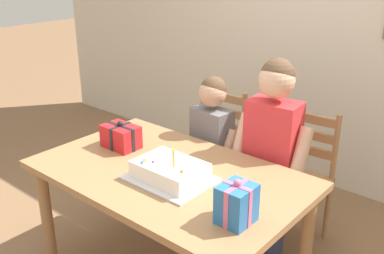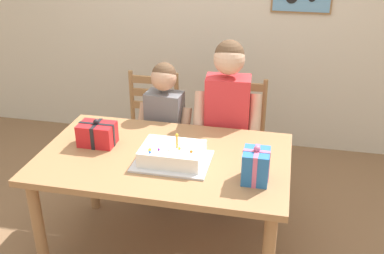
{
  "view_description": "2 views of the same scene",
  "coord_description": "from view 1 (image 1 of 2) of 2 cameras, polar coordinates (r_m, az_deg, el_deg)",
  "views": [
    {
      "loc": [
        1.51,
        -1.6,
        1.87
      ],
      "look_at": [
        0.04,
        0.15,
        0.97
      ],
      "focal_mm": 41.61,
      "sensor_mm": 36.0,
      "label": 1
    },
    {
      "loc": [
        0.68,
        -2.3,
        2.07
      ],
      "look_at": [
        0.15,
        0.11,
        0.9
      ],
      "focal_mm": 42.12,
      "sensor_mm": 36.0,
      "label": 2
    }
  ],
  "objects": [
    {
      "name": "gift_box_beside_cake",
      "position": [
        2.01,
        5.73,
        -9.77
      ],
      "size": [
        0.15,
        0.17,
        0.22
      ],
      "color": "#286BB7",
      "rests_on": "dining_table"
    },
    {
      "name": "chair_right",
      "position": [
        3.05,
        13.14,
        -6.49
      ],
      "size": [
        0.44,
        0.44,
        0.92
      ],
      "color": "#A87A4C",
      "rests_on": "ground"
    },
    {
      "name": "child_younger",
      "position": [
        3.0,
        2.51,
        -1.73
      ],
      "size": [
        0.42,
        0.24,
        1.13
      ],
      "color": "#38426B",
      "rests_on": "ground"
    },
    {
      "name": "gift_box_red_large",
      "position": [
        2.77,
        -9.1,
        -1.21
      ],
      "size": [
        0.23,
        0.16,
        0.18
      ],
      "color": "red",
      "rests_on": "dining_table"
    },
    {
      "name": "child_older",
      "position": [
        2.72,
        10.23,
        -1.97
      ],
      "size": [
        0.49,
        0.28,
        1.32
      ],
      "color": "#38426B",
      "rests_on": "ground"
    },
    {
      "name": "chair_left",
      "position": [
        3.38,
        2.44,
        -2.98
      ],
      "size": [
        0.43,
        0.43,
        0.92
      ],
      "color": "#A87A4C",
      "rests_on": "ground"
    },
    {
      "name": "birthday_cake",
      "position": [
        2.36,
        -2.84,
        -5.73
      ],
      "size": [
        0.44,
        0.34,
        0.19
      ],
      "color": "silver",
      "rests_on": "dining_table"
    },
    {
      "name": "dining_table",
      "position": [
        2.52,
        -2.98,
        -7.57
      ],
      "size": [
        1.51,
        0.92,
        0.74
      ],
      "color": "#9E7047",
      "rests_on": "ground"
    },
    {
      "name": "back_wall",
      "position": [
        3.75,
        16.21,
        11.97
      ],
      "size": [
        6.4,
        0.11,
        2.6
      ],
      "color": "beige",
      "rests_on": "ground"
    }
  ]
}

